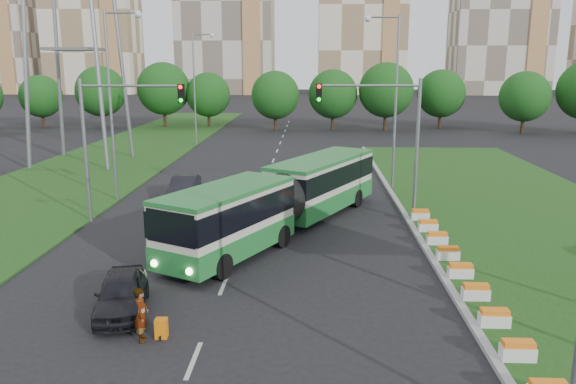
{
  "coord_description": "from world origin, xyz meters",
  "views": [
    {
      "loc": [
        0.49,
        -21.27,
        8.75
      ],
      "look_at": [
        -0.62,
        5.6,
        2.6
      ],
      "focal_mm": 35.0,
      "sensor_mm": 36.0,
      "label": 1
    }
  ],
  "objects_px": {
    "traffic_mast_left": "(113,128)",
    "articulated_bus": "(278,198)",
    "car_left_far": "(184,188)",
    "shopping_trolley": "(161,328)",
    "car_left_near": "(122,293)",
    "traffic_mast_median": "(389,127)",
    "pedestrian": "(141,314)"
  },
  "relations": [
    {
      "from": "traffic_mast_left",
      "to": "articulated_bus",
      "type": "relative_size",
      "value": 0.45
    },
    {
      "from": "traffic_mast_left",
      "to": "shopping_trolley",
      "type": "xyz_separation_m",
      "value": [
        6.04,
        -13.61,
        -5.02
      ]
    },
    {
      "from": "articulated_bus",
      "to": "shopping_trolley",
      "type": "bearing_deg",
      "value": -76.32
    },
    {
      "from": "traffic_mast_median",
      "to": "shopping_trolley",
      "type": "distance_m",
      "value": 17.94
    },
    {
      "from": "articulated_bus",
      "to": "car_left_near",
      "type": "height_order",
      "value": "articulated_bus"
    },
    {
      "from": "shopping_trolley",
      "to": "traffic_mast_left",
      "type": "bearing_deg",
      "value": 112.3
    },
    {
      "from": "articulated_bus",
      "to": "traffic_mast_median",
      "type": "bearing_deg",
      "value": 48.69
    },
    {
      "from": "articulated_bus",
      "to": "car_left_near",
      "type": "relative_size",
      "value": 4.18
    },
    {
      "from": "pedestrian",
      "to": "shopping_trolley",
      "type": "relative_size",
      "value": 2.74
    },
    {
      "from": "traffic_mast_median",
      "to": "articulated_bus",
      "type": "relative_size",
      "value": 0.45
    },
    {
      "from": "car_left_near",
      "to": "pedestrian",
      "type": "distance_m",
      "value": 2.51
    },
    {
      "from": "car_left_far",
      "to": "articulated_bus",
      "type": "bearing_deg",
      "value": -48.91
    },
    {
      "from": "traffic_mast_left",
      "to": "articulated_bus",
      "type": "xyz_separation_m",
      "value": [
        9.13,
        -1.3,
        -3.55
      ]
    },
    {
      "from": "traffic_mast_left",
      "to": "shopping_trolley",
      "type": "bearing_deg",
      "value": -66.06
    },
    {
      "from": "car_left_far",
      "to": "shopping_trolley",
      "type": "bearing_deg",
      "value": -82.13
    },
    {
      "from": "pedestrian",
      "to": "car_left_far",
      "type": "bearing_deg",
      "value": 0.66
    },
    {
      "from": "articulated_bus",
      "to": "car_left_near",
      "type": "bearing_deg",
      "value": -87.9
    },
    {
      "from": "car_left_far",
      "to": "car_left_near",
      "type": "bearing_deg",
      "value": -87.21
    },
    {
      "from": "traffic_mast_left",
      "to": "car_left_far",
      "type": "relative_size",
      "value": 1.74
    },
    {
      "from": "traffic_mast_left",
      "to": "shopping_trolley",
      "type": "height_order",
      "value": "traffic_mast_left"
    },
    {
      "from": "traffic_mast_left",
      "to": "car_left_near",
      "type": "relative_size",
      "value": 1.88
    },
    {
      "from": "articulated_bus",
      "to": "pedestrian",
      "type": "bearing_deg",
      "value": -78.48
    },
    {
      "from": "traffic_mast_median",
      "to": "articulated_bus",
      "type": "bearing_deg",
      "value": -159.08
    },
    {
      "from": "car_left_near",
      "to": "pedestrian",
      "type": "height_order",
      "value": "pedestrian"
    },
    {
      "from": "traffic_mast_median",
      "to": "car_left_near",
      "type": "distance_m",
      "value": 17.46
    },
    {
      "from": "traffic_mast_median",
      "to": "car_left_near",
      "type": "bearing_deg",
      "value": -130.94
    },
    {
      "from": "traffic_mast_left",
      "to": "articulated_bus",
      "type": "distance_m",
      "value": 9.88
    },
    {
      "from": "traffic_mast_median",
      "to": "traffic_mast_left",
      "type": "distance_m",
      "value": 15.19
    },
    {
      "from": "traffic_mast_left",
      "to": "car_left_far",
      "type": "distance_m",
      "value": 7.7
    },
    {
      "from": "articulated_bus",
      "to": "traffic_mast_left",
      "type": "bearing_deg",
      "value": -160.37
    },
    {
      "from": "traffic_mast_median",
      "to": "car_left_near",
      "type": "xyz_separation_m",
      "value": [
        -11.03,
        -12.72,
        -4.62
      ]
    },
    {
      "from": "traffic_mast_median",
      "to": "shopping_trolley",
      "type": "xyz_separation_m",
      "value": [
        -9.12,
        -14.61,
        -5.02
      ]
    }
  ]
}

